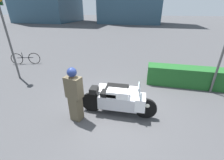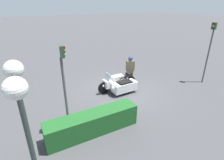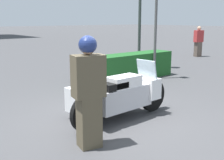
# 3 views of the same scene
# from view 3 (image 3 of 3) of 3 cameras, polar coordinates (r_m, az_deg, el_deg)

# --- Properties ---
(ground_plane) EXTENTS (160.00, 160.00, 0.00)m
(ground_plane) POSITION_cam_3_polar(r_m,az_deg,el_deg) (5.83, -0.11, -7.99)
(ground_plane) COLOR #424244
(police_motorcycle) EXTENTS (2.53, 1.12, 1.18)m
(police_motorcycle) POSITION_cam_3_polar(r_m,az_deg,el_deg) (5.88, 0.51, -2.93)
(police_motorcycle) COLOR black
(police_motorcycle) RESTS_ON ground
(officer_rider) EXTENTS (0.54, 0.39, 1.78)m
(officer_rider) POSITION_cam_3_polar(r_m,az_deg,el_deg) (4.37, -4.79, -2.01)
(officer_rider) COLOR brown
(officer_rider) RESTS_ON ground
(hedge_bush_curbside) EXTENTS (3.69, 0.76, 0.88)m
(hedge_bush_curbside) POSITION_cam_3_polar(r_m,az_deg,el_deg) (9.50, 3.22, 2.66)
(hedge_bush_curbside) COLOR #1E5623
(hedge_bush_curbside) RESTS_ON ground
(traffic_light_near) EXTENTS (0.22, 0.28, 3.51)m
(traffic_light_near) POSITION_cam_3_polar(r_m,az_deg,el_deg) (9.66, 8.81, 13.76)
(traffic_light_near) COLOR #4C4C4C
(traffic_light_near) RESTS_ON ground
(pedestrian_bystander) EXTENTS (0.53, 0.40, 1.65)m
(pedestrian_bystander) POSITION_cam_3_polar(r_m,az_deg,el_deg) (16.21, 17.14, 7.48)
(pedestrian_bystander) COLOR brown
(pedestrian_bystander) RESTS_ON ground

